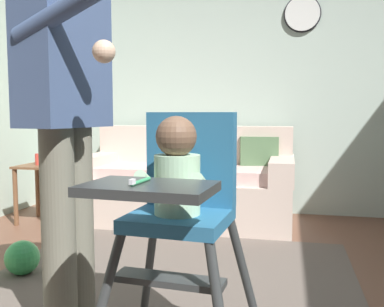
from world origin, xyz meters
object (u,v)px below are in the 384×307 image
(toy_ball_second, at_px, (22,258))
(sippy_cup, at_px, (39,159))
(couch, at_px, (189,185))
(adult_standing, at_px, (67,120))
(side_table, at_px, (43,180))
(high_chair, at_px, (179,192))
(wall_clock, at_px, (302,14))

(toy_ball_second, height_order, sippy_cup, sippy_cup)
(couch, xyz_separation_m, adult_standing, (-0.02, -2.15, 0.62))
(couch, relative_size, sippy_cup, 18.81)
(toy_ball_second, height_order, side_table, side_table)
(high_chair, bearing_deg, wall_clock, 174.29)
(high_chair, height_order, toy_ball_second, high_chair)
(side_table, bearing_deg, couch, 14.56)
(high_chair, bearing_deg, toy_ball_second, -116.93)
(toy_ball_second, distance_m, side_table, 1.36)
(sippy_cup, relative_size, wall_clock, 0.29)
(couch, height_order, adult_standing, adult_standing)
(toy_ball_second, xyz_separation_m, sippy_cup, (-0.62, 1.20, 0.47))
(adult_standing, bearing_deg, high_chair, 0.37)
(sippy_cup, height_order, wall_clock, wall_clock)
(high_chair, distance_m, toy_ball_second, 1.50)
(couch, height_order, side_table, couch)
(toy_ball_second, bearing_deg, adult_standing, -43.18)
(adult_standing, relative_size, sippy_cup, 16.75)
(adult_standing, distance_m, wall_clock, 2.97)
(sippy_cup, bearing_deg, side_table, -0.00)
(couch, distance_m, high_chair, 2.33)
(adult_standing, relative_size, side_table, 3.22)
(adult_standing, height_order, side_table, adult_standing)
(side_table, bearing_deg, wall_clock, 19.67)
(wall_clock, bearing_deg, sippy_cup, -160.61)
(couch, relative_size, side_table, 3.62)
(high_chair, height_order, wall_clock, wall_clock)
(couch, height_order, wall_clock, wall_clock)
(side_table, height_order, wall_clock, wall_clock)
(high_chair, distance_m, wall_clock, 3.03)
(side_table, bearing_deg, adult_standing, -55.58)
(high_chair, xyz_separation_m, side_table, (-1.75, 1.92, -0.30))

